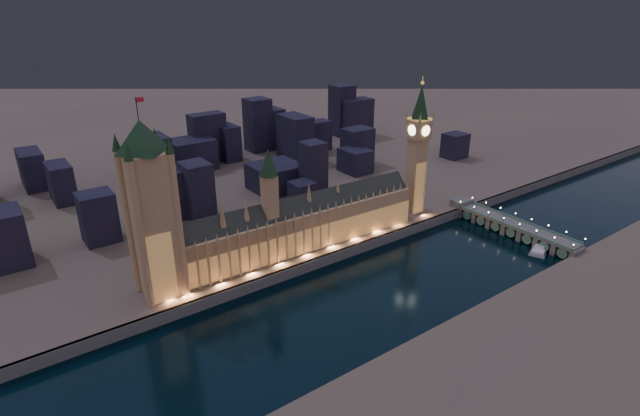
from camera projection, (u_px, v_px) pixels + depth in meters
ground_plane at (363, 290)px, 324.73m from camera, size 2000.00×2000.00×0.00m
north_bank at (126, 129)px, 711.02m from camera, size 2000.00×960.00×8.00m
embankment_wall at (326, 260)px, 353.76m from camera, size 2000.00×2.50×8.00m
palace_of_westminster at (295, 226)px, 353.79m from camera, size 202.00×26.03×78.00m
victoria_tower at (151, 203)px, 285.29m from camera, size 31.68×31.68×119.35m
elizabeth_tower at (418, 139)px, 402.01m from camera, size 18.00×18.00×112.13m
westminster_bridge at (509, 226)px, 401.43m from camera, size 16.88×113.00×15.90m
river_boat at (542, 243)px, 382.83m from camera, size 47.90×27.74×4.50m
city_backdrop at (230, 151)px, 511.93m from camera, size 474.07×215.63×86.49m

